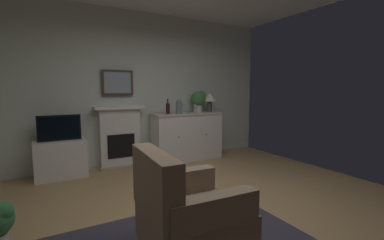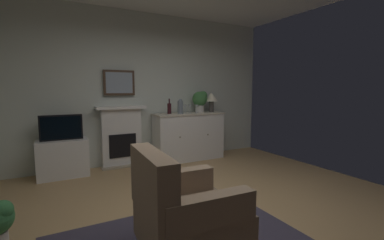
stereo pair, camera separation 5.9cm
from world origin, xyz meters
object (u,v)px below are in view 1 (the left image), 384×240
vase_decorative (179,106)px  tv_set (59,128)px  table_lamp (210,98)px  armchair (187,213)px  fireplace_unit (120,136)px  tv_cabinet (61,159)px  sideboard_cabinet (187,136)px  wine_bottle (168,108)px  wine_glass_center (188,107)px  potted_plant_small (198,100)px  wine_glass_left (184,107)px  wine_glass_right (195,107)px

vase_decorative → tv_set: vase_decorative is taller
table_lamp → armchair: (-1.98, -2.73, -0.83)m
fireplace_unit → tv_cabinet: (-0.97, -0.16, -0.25)m
sideboard_cabinet → wine_bottle: size_ratio=4.85×
wine_glass_center → armchair: bearing=-118.5°
wine_bottle → potted_plant_small: (0.70, 0.04, 0.15)m
wine_glass_left → tv_set: (-2.19, -0.03, -0.26)m
sideboard_cabinet → tv_cabinet: sideboard_cabinet is taller
table_lamp → wine_bottle: bearing=179.7°
wine_glass_center → wine_glass_right: same height
tv_set → table_lamp: bearing=0.2°
wine_glass_right → tv_cabinet: wine_glass_right is taller
wine_glass_right → fireplace_unit: bearing=171.1°
tv_cabinet → potted_plant_small: (2.55, 0.03, 0.89)m
fireplace_unit → armchair: size_ratio=1.20×
wine_glass_right → wine_glass_center: bearing=144.5°
tv_cabinet → tv_set: (0.00, -0.02, 0.50)m
wine_glass_center → wine_glass_left: bearing=-174.8°
wine_glass_right → tv_cabinet: (-2.41, 0.06, -0.76)m
wine_glass_right → potted_plant_small: potted_plant_small is taller
wine_glass_right → armchair: bearing=-121.0°
wine_glass_left → potted_plant_small: (0.35, 0.03, 0.13)m
wine_glass_center → vase_decorative: bearing=-162.3°
wine_bottle → wine_glass_center: bearing=3.1°
fireplace_unit → wine_bottle: size_ratio=3.79×
sideboard_cabinet → potted_plant_small: potted_plant_small is taller
fireplace_unit → tv_cabinet: 1.02m
wine_bottle → potted_plant_small: 0.71m
vase_decorative → fireplace_unit: bearing=168.1°
wine_glass_center → tv_cabinet: size_ratio=0.22×
vase_decorative → tv_cabinet: vase_decorative is taller
sideboard_cabinet → vase_decorative: 0.64m
fireplace_unit → vase_decorative: size_ratio=3.91×
tv_cabinet → armchair: size_ratio=0.82×
wine_glass_left → tv_cabinet: bearing=-179.9°
wine_glass_center → armchair: 3.21m
table_lamp → tv_cabinet: table_lamp is taller
sideboard_cabinet → table_lamp: 0.91m
wine_glass_center → tv_set: size_ratio=0.27×
wine_bottle → table_lamp: bearing=-0.3°
wine_glass_left → armchair: size_ratio=0.18×
wine_glass_right → armchair: size_ratio=0.18×
wine_glass_left → tv_cabinet: 2.32m
wine_bottle → vase_decorative: size_ratio=1.03×
wine_glass_right → wine_glass_left: bearing=162.7°
vase_decorative → tv_set: bearing=178.8°
wine_bottle → armchair: wine_bottle is taller
table_lamp → tv_cabinet: size_ratio=0.53×
vase_decorative → wine_glass_right: bearing=0.1°
sideboard_cabinet → fireplace_unit: bearing=172.2°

